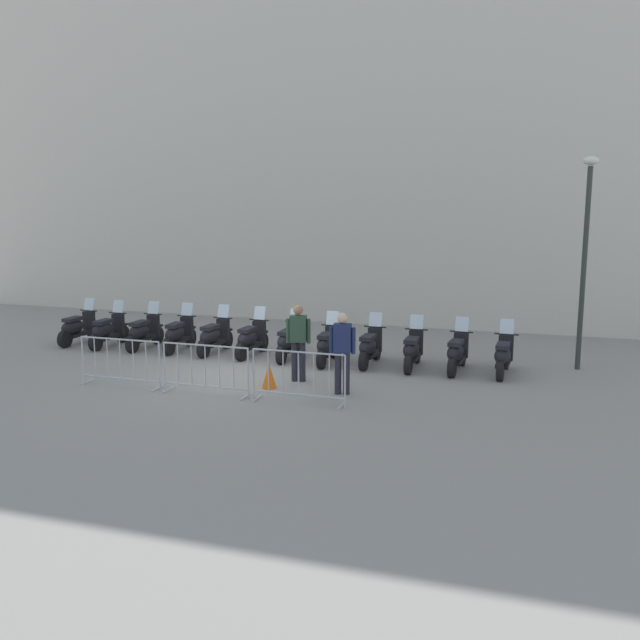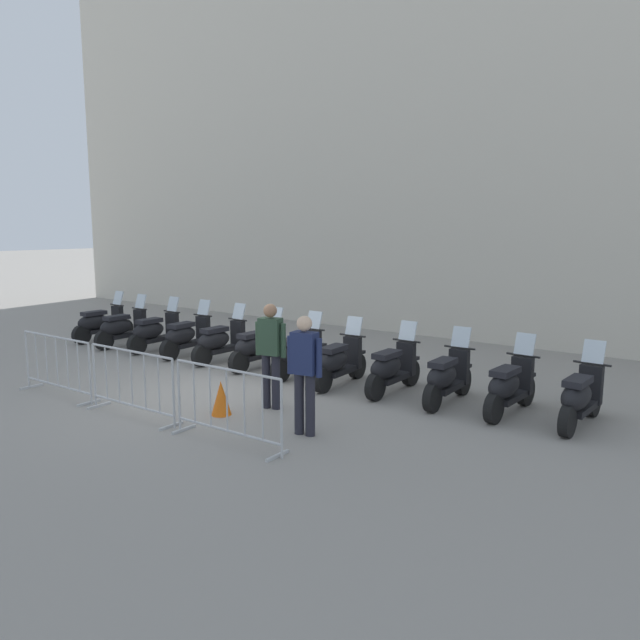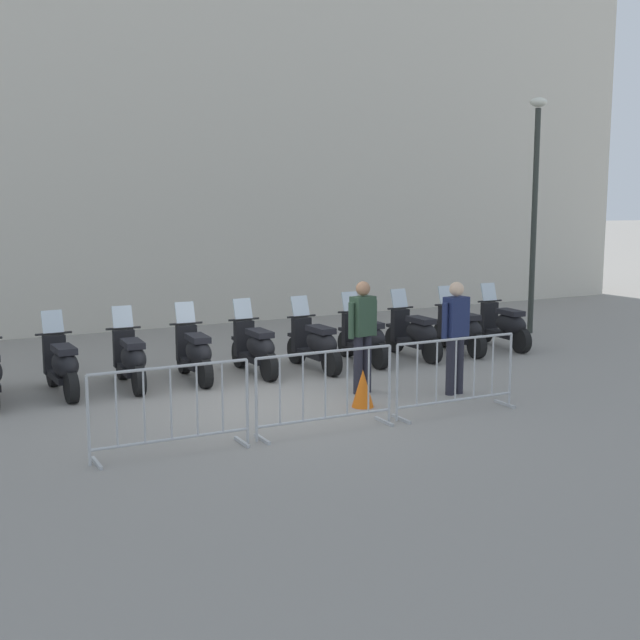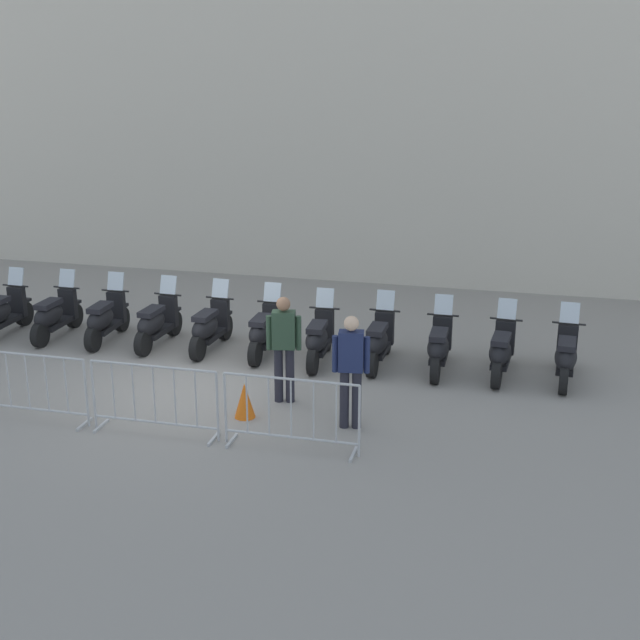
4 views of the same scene
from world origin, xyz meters
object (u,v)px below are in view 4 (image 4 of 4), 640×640
at_px(officer_mid_plaza, 284,343).
at_px(traffic_cone, 245,400).
at_px(motorcycle_10, 501,352).
at_px(motorcycle_4, 156,323).
at_px(barrier_segment_2, 291,415).
at_px(officer_near_row_end, 351,365).
at_px(barrier_segment_0, 28,387).
at_px(motorcycle_9, 439,347).
at_px(motorcycle_3, 105,319).
at_px(barrier_segment_1, 154,401).
at_px(motorcycle_1, 2,314).
at_px(motorcycle_11, 566,357).
at_px(motorcycle_7, 319,339).
at_px(motorcycle_5, 209,328).
at_px(motorcycle_6, 264,332).
at_px(motorcycle_2, 54,316).
at_px(motorcycle_8, 379,342).

bearing_deg(officer_mid_plaza, traffic_cone, -109.87).
bearing_deg(traffic_cone, motorcycle_10, 45.28).
xyz_separation_m(motorcycle_4, barrier_segment_2, (4.19, -2.90, 0.07)).
distance_m(motorcycle_4, motorcycle_10, 6.35).
bearing_deg(barrier_segment_2, officer_near_row_end, 64.06).
bearing_deg(barrier_segment_0, motorcycle_9, 41.02).
relative_size(motorcycle_3, motorcycle_10, 0.99).
xyz_separation_m(motorcycle_3, barrier_segment_1, (3.20, -3.06, 0.07)).
distance_m(motorcycle_1, motorcycle_11, 10.58).
height_order(motorcycle_10, barrier_segment_0, motorcycle_10).
xyz_separation_m(motorcycle_4, officer_mid_plaza, (3.36, -1.41, 0.53)).
bearing_deg(motorcycle_11, officer_near_row_end, -130.12).
bearing_deg(motorcycle_4, traffic_cone, -35.61).
bearing_deg(traffic_cone, motorcycle_9, 54.56).
distance_m(motorcycle_7, motorcycle_11, 4.23).
distance_m(motorcycle_5, traffic_cone, 3.13).
bearing_deg(motorcycle_7, motorcycle_4, -173.07).
distance_m(motorcycle_11, barrier_segment_0, 8.63).
bearing_deg(officer_mid_plaza, motorcycle_11, 33.69).
height_order(motorcycle_10, traffic_cone, motorcycle_10).
distance_m(barrier_segment_2, traffic_cone, 1.34).
relative_size(motorcycle_7, barrier_segment_2, 0.88).
height_order(motorcycle_7, traffic_cone, motorcycle_7).
relative_size(motorcycle_5, motorcycle_6, 1.00).
height_order(motorcycle_5, motorcycle_6, same).
height_order(officer_near_row_end, traffic_cone, officer_near_row_end).
height_order(motorcycle_2, motorcycle_9, same).
relative_size(motorcycle_9, barrier_segment_0, 0.89).
xyz_separation_m(motorcycle_1, motorcycle_9, (8.33, 1.52, 0.00)).
distance_m(motorcycle_1, motorcycle_9, 8.47).
bearing_deg(motorcycle_8, officer_near_row_end, -79.12).
bearing_deg(motorcycle_5, motorcycle_10, 9.21).
xyz_separation_m(barrier_segment_2, traffic_cone, (-1.12, 0.70, -0.25)).
height_order(motorcycle_10, barrier_segment_2, motorcycle_10).
distance_m(motorcycle_1, motorcycle_5, 4.23).
bearing_deg(motorcycle_10, barrier_segment_2, -117.89).
height_order(motorcycle_9, traffic_cone, motorcycle_9).
bearing_deg(barrier_segment_1, motorcycle_11, 41.00).
height_order(officer_near_row_end, officer_mid_plaza, same).
bearing_deg(motorcycle_2, motorcycle_11, 9.74).
bearing_deg(motorcycle_4, motorcycle_9, 9.11).
height_order(motorcycle_7, officer_near_row_end, officer_near_row_end).
bearing_deg(motorcycle_7, motorcycle_3, -172.32).
distance_m(motorcycle_1, barrier_segment_2, 7.62).
bearing_deg(motorcycle_5, barrier_segment_2, -44.37).
distance_m(motorcycle_6, motorcycle_11, 5.29).
height_order(motorcycle_11, officer_mid_plaza, officer_mid_plaza).
height_order(barrier_segment_0, barrier_segment_1, same).
height_order(motorcycle_2, officer_near_row_end, officer_near_row_end).
relative_size(barrier_segment_2, officer_mid_plaza, 1.12).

